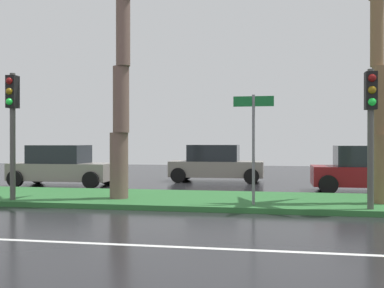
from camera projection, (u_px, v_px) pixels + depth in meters
name	position (u px, v px, depth m)	size (l,w,h in m)	color
ground_plane	(260.00, 201.00, 14.76)	(90.00, 42.00, 0.10)	black
near_lane_divider_stripe	(246.00, 250.00, 7.87)	(81.00, 0.14, 0.01)	white
median_strip	(259.00, 201.00, 13.77)	(85.50, 4.00, 0.15)	#2D6B33
traffic_signal_median_left	(12.00, 113.00, 13.48)	(0.28, 0.43, 3.74)	#4C4C47
traffic_signal_median_right	(371.00, 113.00, 11.61)	(0.28, 0.43, 3.56)	#4C4C47
street_name_sign	(253.00, 134.00, 12.49)	(1.10, 0.08, 3.00)	slate
car_in_traffic_leading	(62.00, 166.00, 19.41)	(4.30, 2.02, 1.72)	gray
car_in_traffic_second	(216.00, 164.00, 21.35)	(4.30, 2.02, 1.72)	gray
car_in_traffic_third	(371.00, 170.00, 16.86)	(4.30, 2.02, 1.72)	maroon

